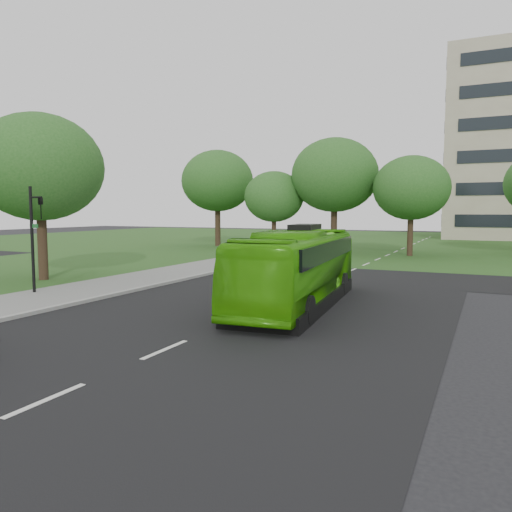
# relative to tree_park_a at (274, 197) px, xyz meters

# --- Properties ---
(ground) EXTENTS (160.00, 160.00, 0.00)m
(ground) POSITION_rel_tree_park_a_xyz_m (10.82, -26.70, -5.08)
(ground) COLOR black
(ground) RESTS_ON ground
(street_surfaces) EXTENTS (120.00, 120.00, 0.15)m
(street_surfaces) POSITION_rel_tree_park_a_xyz_m (10.44, -3.95, -5.05)
(street_surfaces) COLOR black
(street_surfaces) RESTS_ON ground
(tree_park_a) EXTENTS (5.64, 5.64, 7.49)m
(tree_park_a) POSITION_rel_tree_park_a_xyz_m (0.00, 0.00, 0.00)
(tree_park_a) COLOR black
(tree_park_a) RESTS_ON ground
(tree_park_b) EXTENTS (7.90, 7.90, 10.36)m
(tree_park_b) POSITION_rel_tree_park_a_xyz_m (5.62, 0.88, 1.91)
(tree_park_b) COLOR black
(tree_park_b) RESTS_ON ground
(tree_park_c) EXTENTS (6.26, 6.26, 8.31)m
(tree_park_c) POSITION_rel_tree_park_a_xyz_m (12.61, -0.58, 0.56)
(tree_park_c) COLOR black
(tree_park_c) RESTS_ON ground
(tree_park_f) EXTENTS (7.61, 7.61, 10.16)m
(tree_park_f) POSITION_rel_tree_park_a_xyz_m (-7.78, 2.89, 1.83)
(tree_park_f) COLOR black
(tree_park_f) RESTS_ON ground
(tree_side_near) EXTENTS (6.75, 6.75, 8.97)m
(tree_side_near) POSITION_rel_tree_park_a_xyz_m (-3.36, -24.11, 1.00)
(tree_side_near) COLOR black
(tree_side_near) RESTS_ON ground
(bus) EXTENTS (3.49, 10.95, 3.00)m
(bus) POSITION_rel_tree_park_a_xyz_m (11.82, -25.14, -3.58)
(bus) COLOR #40AE0C
(bus) RESTS_ON ground
(traffic_light) EXTENTS (0.77, 0.21, 4.84)m
(traffic_light) POSITION_rel_tree_park_a_xyz_m (0.47, -27.91, -2.24)
(traffic_light) COLOR black
(traffic_light) RESTS_ON ground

